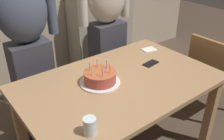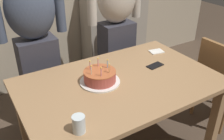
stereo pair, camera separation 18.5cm
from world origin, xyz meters
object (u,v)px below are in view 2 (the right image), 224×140
Objects in this scene: person_man_bearded at (36,44)px; person_woman_cardigan at (117,27)px; birthday_cake at (100,77)px; dining_chair at (220,77)px; cell_phone at (155,66)px; napkin_stack at (156,51)px; water_glass_near at (79,124)px.

person_man_bearded is 0.83m from person_woman_cardigan.
person_man_bearded is at bearing 0.00° from person_woman_cardigan.
dining_chair is (1.20, -0.19, -0.27)m from birthday_cake.
birthday_cake is 0.52m from cell_phone.
dining_chair is at bearing -9.23° from birthday_cake.
birthday_cake is at bearing 49.45° from person_woman_cardigan.
napkin_stack is at bearing 107.85° from person_woman_cardigan.
person_man_bearded is (-0.98, 0.46, 0.13)m from napkin_stack.
cell_phone is 0.09× the size of person_woman_cardigan.
water_glass_near is at bearing -131.57° from birthday_cake.
cell_phone is at bearing -132.46° from napkin_stack.
person_man_bearded is at bearing 154.84° from napkin_stack.
birthday_cake is at bearing 48.43° from water_glass_near.
napkin_stack is 0.14× the size of dining_chair.
birthday_cake is 2.83× the size of water_glass_near.
water_glass_near is 1.41m from person_woman_cardigan.
birthday_cake is at bearing 112.13° from person_man_bearded.
dining_chair is (0.48, -0.39, -0.23)m from napkin_stack.
dining_chair is at bearing 7.59° from water_glass_near.
cell_phone is at bearing 139.50° from person_man_bearded.
dining_chair is (1.55, 0.21, -0.28)m from water_glass_near.
napkin_stack is at bearing 29.28° from water_glass_near.
water_glass_near is at bearing 85.34° from person_man_bearded.
cell_phone is 0.69m from person_woman_cardigan.
person_man_bearded is at bearing 112.13° from birthday_cake.
person_woman_cardigan reaches higher than dining_chair.
dining_chair reaches higher than napkin_stack.
napkin_stack is at bearing 50.67° from dining_chair.
water_glass_near is 0.85× the size of napkin_stack.
water_glass_near is (-0.36, -0.40, 0.01)m from birthday_cake.
water_glass_near is at bearing -150.72° from napkin_stack.
birthday_cake is 0.74m from napkin_stack.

